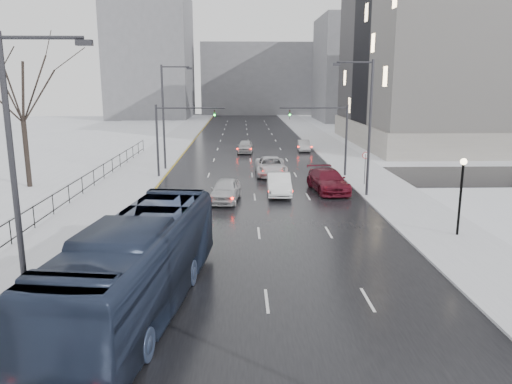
{
  "coord_description": "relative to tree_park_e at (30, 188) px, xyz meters",
  "views": [
    {
      "loc": [
        -0.95,
        3.81,
        8.49
      ],
      "look_at": [
        -0.17,
        30.7,
        2.5
      ],
      "focal_mm": 35.0,
      "sensor_mm": 36.0,
      "label": 1
    }
  ],
  "objects": [
    {
      "name": "road",
      "position": [
        18.2,
        16.0,
        0.02
      ],
      "size": [
        16.0,
        150.0,
        0.04
      ],
      "primitive_type": "cube",
      "color": "black",
      "rests_on": "ground"
    },
    {
      "name": "cross_road",
      "position": [
        18.2,
        4.0,
        0.02
      ],
      "size": [
        130.0,
        10.0,
        0.04
      ],
      "primitive_type": "cube",
      "color": "black",
      "rests_on": "ground"
    },
    {
      "name": "sidewalk_left",
      "position": [
        7.7,
        16.0,
        0.08
      ],
      "size": [
        5.0,
        150.0,
        0.16
      ],
      "primitive_type": "cube",
      "color": "silver",
      "rests_on": "ground"
    },
    {
      "name": "sidewalk_right",
      "position": [
        28.7,
        16.0,
        0.08
      ],
      "size": [
        5.0,
        150.0,
        0.16
      ],
      "primitive_type": "cube",
      "color": "silver",
      "rests_on": "ground"
    },
    {
      "name": "park_strip",
      "position": [
        -1.8,
        16.0,
        0.06
      ],
      "size": [
        14.0,
        150.0,
        0.12
      ],
      "primitive_type": "cube",
      "color": "white",
      "rests_on": "ground"
    },
    {
      "name": "tree_park_e",
      "position": [
        0.0,
        0.0,
        0.0
      ],
      "size": [
        9.45,
        9.45,
        13.5
      ],
      "primitive_type": null,
      "color": "black",
      "rests_on": "ground"
    },
    {
      "name": "iron_fence",
      "position": [
        5.2,
        -14.0,
        0.91
      ],
      "size": [
        0.06,
        70.0,
        1.3
      ],
      "color": "black",
      "rests_on": "sidewalk_left"
    },
    {
      "name": "streetlight_r_mid",
      "position": [
        26.37,
        -4.0,
        5.62
      ],
      "size": [
        2.95,
        0.25,
        10.0
      ],
      "color": "#2D2D33",
      "rests_on": "ground"
    },
    {
      "name": "streetlight_l_near",
      "position": [
        10.03,
        -24.0,
        5.62
      ],
      "size": [
        2.95,
        0.25,
        10.0
      ],
      "color": "#2D2D33",
      "rests_on": "ground"
    },
    {
      "name": "streetlight_l_far",
      "position": [
        10.03,
        8.0,
        5.62
      ],
      "size": [
        2.95,
        0.25,
        10.0
      ],
      "color": "#2D2D33",
      "rests_on": "ground"
    },
    {
      "name": "lamppost_r_mid",
      "position": [
        29.2,
        -14.0,
        2.94
      ],
      "size": [
        0.36,
        0.36,
        4.28
      ],
      "color": "black",
      "rests_on": "sidewalk_right"
    },
    {
      "name": "mast_signal_right",
      "position": [
        25.53,
        4.0,
        4.11
      ],
      "size": [
        6.1,
        0.33,
        6.5
      ],
      "color": "#2D2D33",
      "rests_on": "ground"
    },
    {
      "name": "mast_signal_left",
      "position": [
        10.87,
        4.0,
        4.11
      ],
      "size": [
        6.1,
        0.33,
        6.5
      ],
      "color": "#2D2D33",
      "rests_on": "ground"
    },
    {
      "name": "no_uturn_sign",
      "position": [
        27.4,
        0.0,
        2.3
      ],
      "size": [
        0.6,
        0.06,
        2.7
      ],
      "color": "#2D2D33",
      "rests_on": "sidewalk_right"
    },
    {
      "name": "civic_building",
      "position": [
        53.2,
        28.0,
        11.21
      ],
      "size": [
        41.0,
        31.0,
        24.8
      ],
      "color": "gray",
      "rests_on": "ground"
    },
    {
      "name": "bldg_far_right",
      "position": [
        46.2,
        71.0,
        11.0
      ],
      "size": [
        24.0,
        20.0,
        22.0
      ],
      "primitive_type": "cube",
      "color": "slate",
      "rests_on": "ground"
    },
    {
      "name": "bldg_far_left",
      "position": [
        -3.8,
        81.0,
        14.0
      ],
      "size": [
        18.0,
        22.0,
        28.0
      ],
      "primitive_type": "cube",
      "color": "slate",
      "rests_on": "ground"
    },
    {
      "name": "bldg_far_center",
      "position": [
        22.2,
        96.0,
        9.0
      ],
      "size": [
        30.0,
        18.0,
        18.0
      ],
      "primitive_type": "cube",
      "color": "slate",
      "rests_on": "ground"
    },
    {
      "name": "bus",
      "position": [
        13.4,
        -22.63,
        1.84
      ],
      "size": [
        4.79,
        13.24,
        3.61
      ],
      "primitive_type": "imported",
      "rotation": [
        0.0,
        0.0,
        -0.14
      ],
      "color": "#26314A",
      "rests_on": "road"
    },
    {
      "name": "sedan_center_near",
      "position": [
        16.07,
        -5.19,
        0.85
      ],
      "size": [
        2.48,
        4.97,
        1.63
      ],
      "primitive_type": "imported",
      "rotation": [
        0.0,
        0.0,
        -0.12
      ],
      "color": "#B6B6BA",
      "rests_on": "road"
    },
    {
      "name": "sedan_right_near",
      "position": [
        20.06,
        -3.18,
        0.85
      ],
      "size": [
        1.81,
        4.97,
        1.63
      ],
      "primitive_type": "imported",
      "rotation": [
        0.0,
        0.0,
        -0.02
      ],
      "color": "white",
      "rests_on": "road"
    },
    {
      "name": "sedan_right_cross",
      "position": [
        19.92,
        4.9,
        0.87
      ],
      "size": [
        2.79,
        5.97,
        1.65
      ],
      "primitive_type": "imported",
      "rotation": [
        0.0,
        0.0,
        0.01
      ],
      "color": "silver",
      "rests_on": "road"
    },
    {
      "name": "sedan_right_far",
      "position": [
        23.99,
        -2.13,
        0.9
      ],
      "size": [
        3.04,
        6.13,
        1.71
      ],
      "primitive_type": "imported",
      "rotation": [
        0.0,
        0.0,
        0.11
      ],
      "color": "#570E1D",
      "rests_on": "road"
    },
    {
      "name": "sedan_center_far",
      "position": [
        17.7,
        19.73,
        0.8
      ],
      "size": [
        2.12,
        4.61,
        1.53
      ],
      "primitive_type": "imported",
      "rotation": [
        0.0,
        0.0,
        -0.07
      ],
      "color": "#A4A6A8",
      "rests_on": "road"
    },
    {
      "name": "sedan_right_distant",
      "position": [
        24.95,
        21.04,
        0.7
      ],
      "size": [
        1.58,
        4.07,
        1.32
      ],
      "primitive_type": "imported",
      "rotation": [
        0.0,
        0.0,
        -0.05
      ],
      "color": "#A7A7AC",
      "rests_on": "road"
    }
  ]
}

